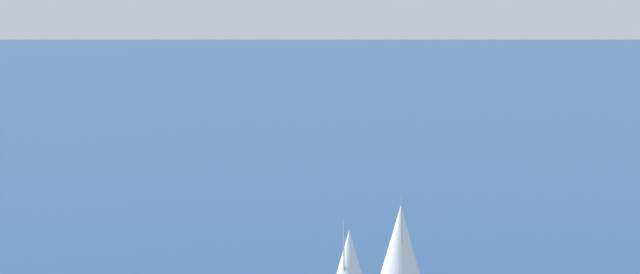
{
  "coord_description": "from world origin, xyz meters",
  "views": [
    {
      "loc": [
        114.4,
        65.8,
        43.2
      ],
      "look_at": [
        0.0,
        0.0,
        27.13
      ],
      "focal_mm": 69.97,
      "sensor_mm": 36.0,
      "label": 1
    }
  ],
  "objects": [
    {
      "name": "sailboat_near_centre",
      "position": [
        -40.76,
        -10.34,
        6.42
      ],
      "size": [
        10.92,
        8.53,
        14.07
      ],
      "color": "#23478C",
      "rests_on": "ground_plane"
    }
  ]
}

